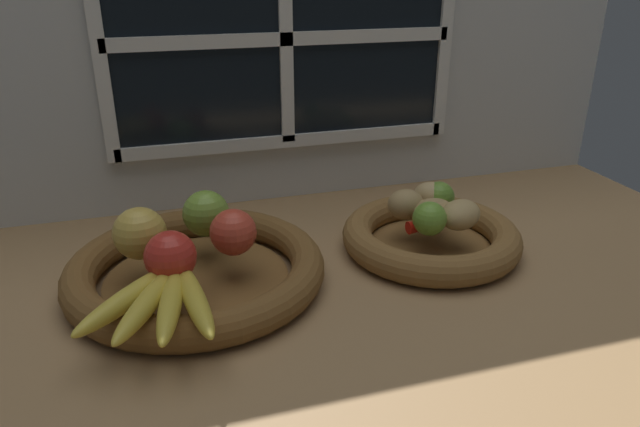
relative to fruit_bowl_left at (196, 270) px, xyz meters
The scene contains 16 objects.
ground_plane 21.56cm from the fruit_bowl_left, ahead, with size 140.00×90.00×3.00cm, color #9E774C.
back_wall 45.42cm from the fruit_bowl_left, 55.58° to the left, with size 140.00×4.60×55.00cm.
fruit_bowl_left is the anchor object (origin of this frame).
fruit_bowl_right 38.02cm from the fruit_bowl_left, ahead, with size 29.09×29.09×4.87cm.
apple_golden_left 9.77cm from the fruit_bowl_left, 167.98° to the left, with size 7.52×7.52×7.52cm, color gold.
apple_red_right 8.31cm from the fruit_bowl_left, 14.93° to the right, with size 6.77×6.77×6.77cm, color #CC422D.
apple_green_back 9.00cm from the fruit_bowl_left, 66.85° to the left, with size 7.15×7.15×7.15cm, color #7AA338.
apple_red_front 9.66cm from the fruit_bowl_left, 117.94° to the right, with size 6.90×6.90×6.90cm, color red.
banana_bunch_front 14.70cm from the fruit_bowl_left, 111.28° to the right, with size 17.04×19.96×2.72cm.
potato_large 38.30cm from the fruit_bowl_left, ahead, with size 7.06×5.09×4.07cm, color #A38451.
potato_small 41.58cm from the fruit_bowl_left, ahead, with size 7.45×5.66×4.64cm, color tan.
potato_back 40.55cm from the fruit_bowl_left, ahead, with size 6.48×4.78×5.12cm, color tan.
potato_oblong 34.96cm from the fruit_bowl_left, ahead, with size 6.01×5.53×5.02cm, color #A38451.
lime_near 36.07cm from the fruit_bowl_left, ahead, with size 5.32×5.32×5.32cm, color #6B9E33.
lime_far 41.49cm from the fruit_bowl_left, ahead, with size 5.29×5.29×5.29cm, color olive.
chili_pepper 37.80cm from the fruit_bowl_left, ahead, with size 2.05×2.05×10.20cm, color red.
Camera 1 is at (-25.39, -78.24, 44.00)cm, focal length 32.64 mm.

